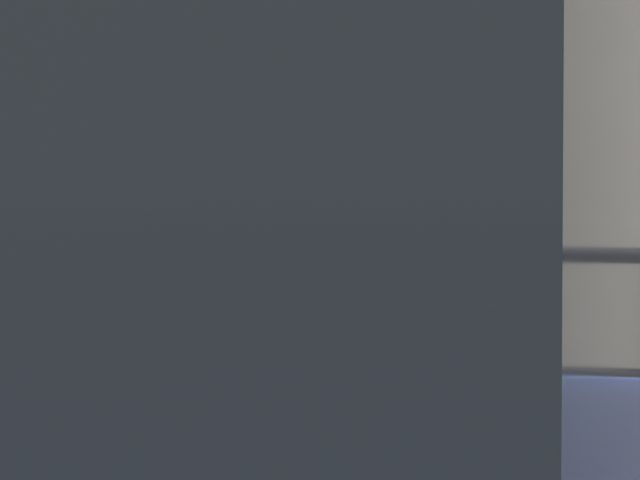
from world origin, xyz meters
The scene contains 4 objects.
parking_meter centered at (-0.16, 0.41, 1.23)m, with size 0.16×0.16×1.54m.
pedestrian_at_meter centered at (0.39, 0.54, 1.11)m, with size 0.61×0.66×1.68m.
background_railing centered at (0.00, 3.21, 0.89)m, with size 24.06×0.06×1.03m.
backdrop_wall centered at (0.00, 6.86, 1.58)m, with size 32.00×0.50×3.16m, color gray.
Camera 1 is at (0.80, -2.47, 1.40)m, focal length 84.23 mm.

